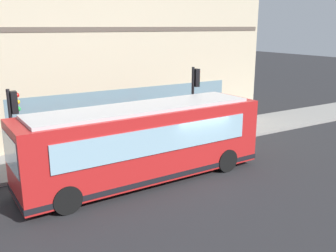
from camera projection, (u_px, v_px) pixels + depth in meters
ground at (192, 172)px, 16.24m from camera, size 120.00×120.00×0.00m
sidewalk_curb at (145, 144)px, 19.83m from camera, size 3.50×40.00×0.15m
building_corner at (97, 38)px, 23.77m from camera, size 9.34×18.35×10.77m
city_bus_nearside at (144, 143)px, 15.12m from camera, size 2.88×10.12×3.07m
traffic_light_near_corner at (195, 91)px, 19.15m from camera, size 0.32×0.49×3.97m
traffic_light_down_block at (14, 115)px, 15.08m from camera, size 0.32×0.49×3.56m
fire_hydrant at (228, 125)px, 22.08m from camera, size 0.35×0.35×0.74m
pedestrian_walking_along_curb at (107, 134)px, 17.67m from camera, size 0.32×0.32×1.81m
pedestrian_by_light_pole at (245, 115)px, 22.06m from camera, size 0.32×0.32×1.62m
pedestrian_near_hydrant at (48, 139)px, 17.03m from camera, size 0.32×0.32×1.74m
newspaper_vending_box at (196, 130)px, 20.66m from camera, size 0.44×0.43×0.90m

